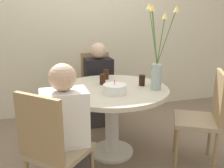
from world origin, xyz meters
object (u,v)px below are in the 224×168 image
drink_glass_0 (142,80)px  drink_glass_1 (106,74)px  drink_glass_2 (102,79)px  birthday_cake (115,89)px  person_woman (66,138)px  chair_near_front (97,83)px  side_plate (72,90)px  person_boy (99,87)px  flower_vase (157,60)px  chair_left_flank (206,113)px  chair_far_back (51,145)px

drink_glass_0 → drink_glass_1: same height
drink_glass_2 → birthday_cake: bearing=-84.5°
drink_glass_1 → person_woman: 1.07m
birthday_cake → drink_glass_1: birthday_cake is taller
chair_near_front → side_plate: chair_near_front is taller
chair_near_front → person_woman: bearing=-108.8°
drink_glass_0 → side_plate: bearing=177.0°
birthday_cake → person_woman: bearing=-144.9°
chair_near_front → drink_glass_0: bearing=-70.2°
drink_glass_1 → person_boy: (0.00, 0.38, -0.26)m
drink_glass_1 → side_plate: bearing=-143.3°
chair_near_front → flower_vase: size_ratio=1.15×
drink_glass_2 → drink_glass_1: bearing=65.5°
chair_near_front → drink_glass_1: size_ratio=8.40×
chair_near_front → person_boy: (-0.01, -0.16, -0.02)m
drink_glass_2 → person_boy: bearing=80.6°
side_plate → birthday_cake: bearing=-30.0°
chair_near_front → chair_left_flank: (0.74, -1.33, 0.00)m
side_plate → drink_glass_2: bearing=19.1°
chair_left_flank → side_plate: 1.28m
drink_glass_0 → drink_glass_2: size_ratio=0.99×
chair_far_back → chair_near_front: bearing=-69.1°
drink_glass_1 → person_woman: person_woman is taller
side_plate → drink_glass_2: drink_glass_2 is taller
flower_vase → drink_glass_0: (-0.08, 0.15, -0.23)m
side_plate → person_woman: size_ratio=0.15×
chair_near_front → chair_left_flank: same height
side_plate → person_boy: 0.85m
flower_vase → person_woman: 1.10m
flower_vase → person_boy: (-0.36, 0.89, -0.49)m
chair_left_flank → person_woman: (-1.30, -0.09, -0.02)m
flower_vase → drink_glass_0: bearing=117.2°
chair_near_front → person_boy: size_ratio=0.85×
birthday_cake → drink_glass_2: size_ratio=1.95×
drink_glass_2 → chair_far_back: bearing=-126.2°
birthday_cake → flower_vase: bearing=2.8°
chair_far_back → flower_vase: flower_vase is taller
flower_vase → chair_near_front: bearing=108.4°
chair_left_flank → side_plate: size_ratio=5.65×
chair_near_front → flower_vase: flower_vase is taller
drink_glass_1 → person_boy: person_boy is taller
chair_near_front → birthday_cake: bearing=-90.9°
side_plate → drink_glass_0: bearing=-3.0°
flower_vase → birthday_cake: bearing=-177.2°
flower_vase → side_plate: size_ratio=4.92×
drink_glass_1 → drink_glass_0: bearing=-51.3°
flower_vase → drink_glass_2: size_ratio=7.32×
drink_glass_1 → chair_near_front: bearing=88.6°
chair_left_flank → person_boy: person_boy is taller
chair_near_front → person_boy: bearing=-90.0°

